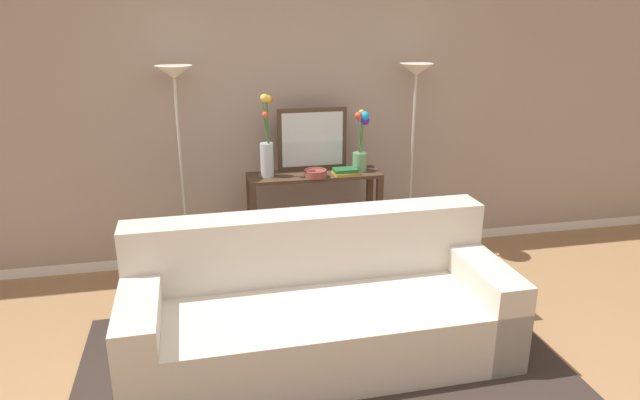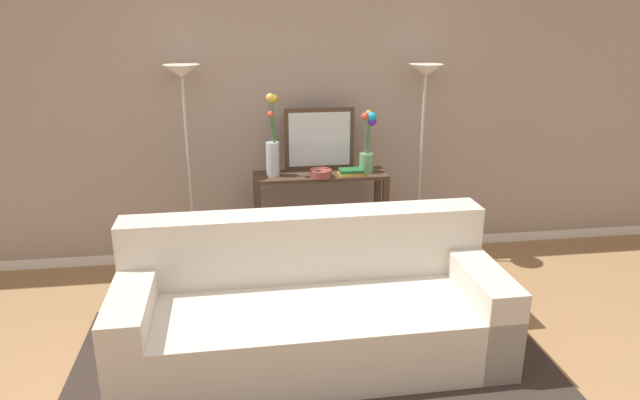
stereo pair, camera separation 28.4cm
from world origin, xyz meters
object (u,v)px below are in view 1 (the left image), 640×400
(vase_short_flowers, at_px, (361,145))
(fruit_bowl, at_px, (316,173))
(wall_mirror, at_px, (312,139))
(book_row_under_console, at_px, (285,265))
(floor_lamp_left, at_px, (177,115))
(vase_tall_flowers, at_px, (267,149))
(couch, at_px, (318,311))
(console_table, at_px, (314,206))
(floor_lamp_right, at_px, (414,108))
(book_stack, at_px, (345,171))

(vase_short_flowers, relative_size, fruit_bowl, 2.79)
(wall_mirror, bearing_deg, fruit_bowl, -95.15)
(vase_short_flowers, xyz_separation_m, book_row_under_console, (-0.66, 0.00, -1.02))
(floor_lamp_left, relative_size, book_row_under_console, 4.62)
(vase_tall_flowers, xyz_separation_m, vase_short_flowers, (0.78, 0.00, -0.01))
(couch, relative_size, console_table, 2.19)
(floor_lamp_left, bearing_deg, vase_short_flowers, -3.39)
(console_table, relative_size, floor_lamp_right, 0.64)
(console_table, distance_m, book_row_under_console, 0.58)
(console_table, distance_m, floor_lamp_right, 1.18)
(book_row_under_console, bearing_deg, fruit_bowl, -20.55)
(vase_short_flowers, bearing_deg, couch, -116.78)
(wall_mirror, distance_m, book_row_under_console, 1.10)
(couch, relative_size, wall_mirror, 4.13)
(wall_mirror, height_order, book_row_under_console, wall_mirror)
(wall_mirror, bearing_deg, floor_lamp_left, -177.51)
(fruit_bowl, height_order, book_stack, fruit_bowl)
(console_table, relative_size, floor_lamp_left, 0.63)
(floor_lamp_left, relative_size, book_stack, 8.11)
(floor_lamp_right, xyz_separation_m, fruit_bowl, (-0.89, -0.18, -0.47))
(console_table, relative_size, book_row_under_console, 2.92)
(vase_tall_flowers, height_order, book_stack, vase_tall_flowers)
(floor_lamp_left, distance_m, vase_tall_flowers, 0.74)
(book_row_under_console, bearing_deg, floor_lamp_left, 173.94)
(wall_mirror, distance_m, book_stack, 0.39)
(book_stack, distance_m, book_row_under_console, 0.97)
(book_row_under_console, bearing_deg, console_table, -0.00)
(vase_tall_flowers, height_order, book_row_under_console, vase_tall_flowers)
(fruit_bowl, bearing_deg, vase_short_flowers, 13.00)
(wall_mirror, height_order, vase_tall_flowers, vase_tall_flowers)
(floor_lamp_left, xyz_separation_m, vase_short_flowers, (1.46, -0.09, -0.29))
(couch, height_order, console_table, couch)
(vase_short_flowers, relative_size, book_row_under_console, 1.35)
(wall_mirror, distance_m, fruit_bowl, 0.32)
(book_stack, bearing_deg, vase_tall_flowers, 173.86)
(floor_lamp_left, bearing_deg, vase_tall_flowers, -7.38)
(console_table, relative_size, fruit_bowl, 6.03)
(floor_lamp_left, height_order, fruit_bowl, floor_lamp_left)
(floor_lamp_left, xyz_separation_m, book_stack, (1.31, -0.16, -0.49))
(floor_lamp_right, bearing_deg, console_table, -174.47)
(couch, height_order, book_row_under_console, couch)
(console_table, distance_m, vase_tall_flowers, 0.65)
(couch, distance_m, fruit_bowl, 1.33)
(vase_short_flowers, height_order, book_stack, vase_short_flowers)
(fruit_bowl, bearing_deg, book_stack, 5.35)
(vase_short_flowers, bearing_deg, floor_lamp_right, 10.06)
(couch, xyz_separation_m, floor_lamp_right, (1.13, 1.35, 1.05))
(console_table, distance_m, wall_mirror, 0.56)
(vase_tall_flowers, distance_m, fruit_bowl, 0.44)
(couch, bearing_deg, console_table, 79.15)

